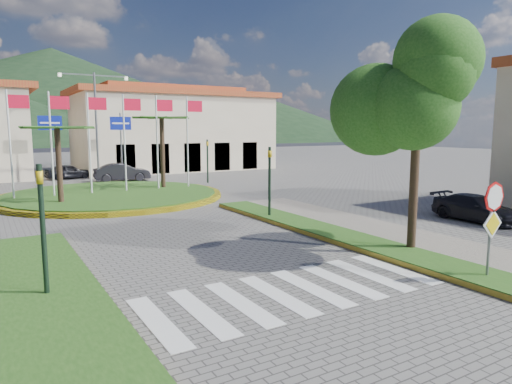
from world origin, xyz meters
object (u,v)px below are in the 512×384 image
deciduous_tree (418,90)px  car_dark_b (122,172)px  roundabout_island (112,195)px  white_van (3,173)px  car_side_right (477,208)px  stop_sign (492,215)px  car_dark_a (68,172)px

deciduous_tree → car_dark_b: size_ratio=1.64×
roundabout_island → car_dark_b: size_ratio=3.07×
white_van → car_dark_b: bearing=-134.3°
white_van → car_side_right: car_side_right is taller
roundabout_island → stop_sign: bearing=-76.3°
white_van → roundabout_island: bearing=-167.6°
deciduous_tree → car_dark_a: size_ratio=1.97×
white_van → car_side_right: bearing=-156.8°
stop_sign → roundabout_island: bearing=103.7°
white_van → car_side_right: (17.02, -29.23, 0.03)m
roundabout_island → car_dark_b: 8.76m
white_van → car_dark_a: car_dark_a is taller
roundabout_island → car_dark_b: (2.79, 8.29, 0.51)m
roundabout_island → car_side_right: roundabout_island is taller
stop_sign → deciduous_tree: bearing=78.8°
stop_sign → car_dark_b: size_ratio=0.64×
car_side_right → car_dark_b: bearing=111.5°
deciduous_tree → car_dark_b: (-2.71, 25.29, -4.49)m
white_van → stop_sign: bearing=-170.9°
white_van → car_dark_a: 5.02m
stop_sign → white_van: 35.70m
stop_sign → car_side_right: bearing=35.4°
stop_sign → white_van: bearing=106.1°
car_dark_b → car_side_right: (9.21, -23.29, -0.11)m
stop_sign → car_dark_b: stop_sign is taller
roundabout_island → car_dark_b: bearing=71.4°
deciduous_tree → white_van: deciduous_tree is taller
car_side_right → deciduous_tree: bearing=-163.0°
deciduous_tree → stop_sign: bearing=-101.2°
white_van → car_dark_b: (7.81, -5.94, 0.14)m
car_dark_a → deciduous_tree: bearing=-176.8°
car_dark_b → roundabout_island: bearing=166.9°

